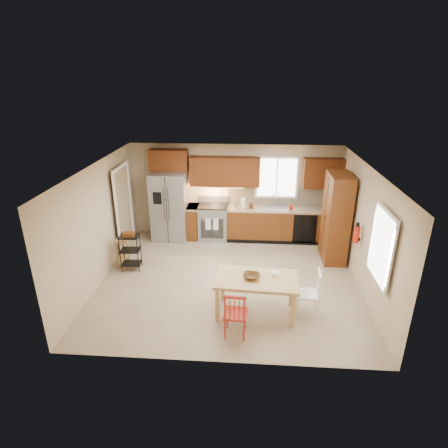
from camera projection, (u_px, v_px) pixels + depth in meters
name	position (u px, v px, depth m)	size (l,w,h in m)	color
floor	(229.00, 280.00, 8.17)	(5.50, 5.50, 0.00)	tan
ceiling	(229.00, 167.00, 7.22)	(5.50, 5.00, 0.02)	silver
wall_back	(235.00, 191.00, 10.00)	(5.50, 0.02, 2.50)	#CCB793
wall_front	(219.00, 294.00, 5.39)	(5.50, 0.02, 2.50)	#CCB793
wall_left	(99.00, 223.00, 7.88)	(0.02, 5.00, 2.50)	#CCB793
wall_right	(365.00, 231.00, 7.51)	(0.02, 5.00, 2.50)	#CCB793
refrigerator	(170.00, 206.00, 9.90)	(0.92, 0.75, 1.82)	gray
range_stove	(213.00, 222.00, 10.05)	(0.76, 0.63, 0.92)	gray
base_cabinet_narrow	(193.00, 222.00, 10.10)	(0.30, 0.60, 0.90)	#663012
base_cabinet_run	(282.00, 224.00, 9.94)	(2.92, 0.60, 0.90)	#663012
dishwasher	(305.00, 229.00, 9.64)	(0.60, 0.02, 0.78)	black
backsplash	(283.00, 195.00, 9.93)	(2.92, 0.03, 0.55)	beige
upper_over_fridge	(169.00, 160.00, 9.63)	(1.00, 0.35, 0.55)	#57260E
upper_left_block	(225.00, 171.00, 9.64)	(1.80, 0.35, 0.75)	#57260E
upper_right_block	(323.00, 173.00, 9.47)	(1.00, 0.35, 0.75)	#57260E
window_back	(277.00, 177.00, 9.76)	(1.12, 0.04, 1.12)	white
sink	(276.00, 210.00, 9.80)	(0.62, 0.46, 0.16)	gray
undercab_glow	(213.00, 186.00, 9.78)	(1.60, 0.30, 0.01)	#FFBF66
soap_bottle	(291.00, 206.00, 9.63)	(0.09, 0.09, 0.19)	#B81F0C
paper_towel	(243.00, 203.00, 9.74)	(0.12, 0.12, 0.28)	white
canister_steel	(236.00, 205.00, 9.77)	(0.11, 0.11, 0.18)	gray
canister_wood	(251.00, 206.00, 9.73)	(0.10, 0.10, 0.14)	#4F3115
pantry	(336.00, 218.00, 8.72)	(0.50, 0.95, 2.10)	#663012
fire_extinguisher	(356.00, 234.00, 7.71)	(0.12, 0.12, 0.36)	#B81F0C
window_right	(382.00, 247.00, 6.38)	(0.04, 1.02, 1.32)	white
doorway	(123.00, 211.00, 9.15)	(0.04, 0.95, 2.10)	#8C7A59
dining_table	(256.00, 296.00, 6.92)	(1.50, 0.84, 0.73)	tan
chair_red	(236.00, 313.00, 6.32)	(0.41, 0.41, 0.88)	#AB291A
chair_white	(308.00, 293.00, 6.88)	(0.41, 0.41, 0.88)	white
table_bowl	(251.00, 278.00, 6.79)	(0.30, 0.30, 0.07)	#4F3115
table_jar	(274.00, 275.00, 6.83)	(0.11, 0.11, 0.12)	white
bar_stool	(123.00, 252.00, 8.69)	(0.31, 0.31, 0.64)	tan
utility_cart	(131.00, 252.00, 8.45)	(0.43, 0.34, 0.87)	black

